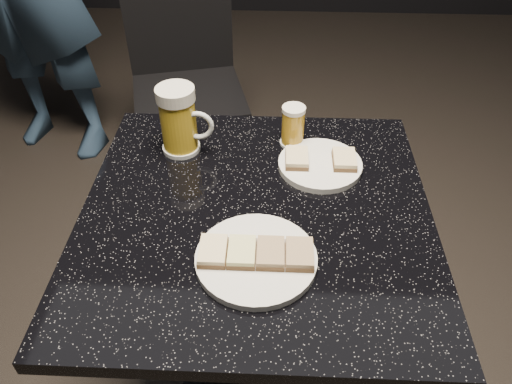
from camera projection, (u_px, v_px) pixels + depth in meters
plate_large at (256, 259)px, 0.89m from camera, size 0.22×0.22×0.01m
plate_small at (320, 165)px, 1.10m from camera, size 0.18×0.18×0.01m
table at (256, 287)px, 1.16m from camera, size 0.70×0.70×0.75m
beer_mug at (179, 120)px, 1.10m from camera, size 0.12×0.09×0.16m
beer_tumbler at (293, 126)px, 1.14m from camera, size 0.06×0.06×0.10m
chair at (186, 76)px, 1.94m from camera, size 0.50×0.50×0.88m
canapes_on_plate_large at (256, 253)px, 0.88m from camera, size 0.20×0.07×0.02m
canapes_on_plate_small at (321, 159)px, 1.09m from camera, size 0.15×0.07×0.02m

